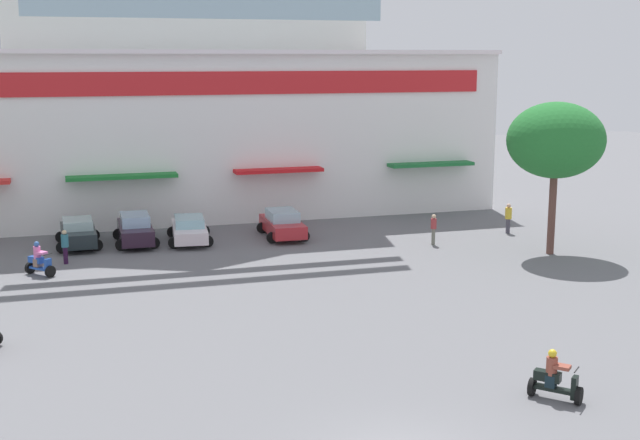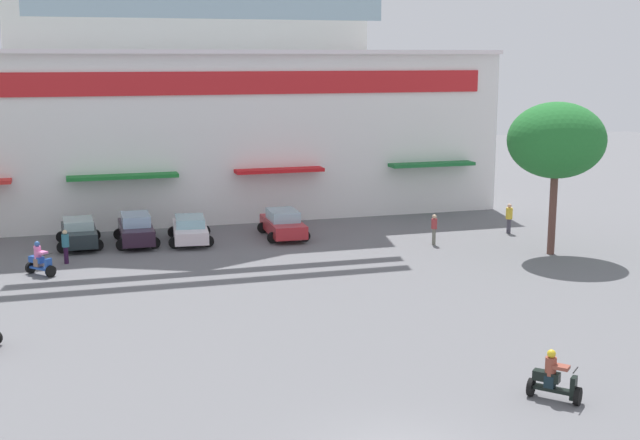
# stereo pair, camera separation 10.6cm
# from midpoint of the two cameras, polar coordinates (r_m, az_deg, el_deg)

# --- Properties ---
(ground_plane) EXTENTS (128.00, 128.00, 0.00)m
(ground_plane) POSITION_cam_midpoint_polar(r_m,az_deg,el_deg) (32.80, -3.30, -6.06)
(ground_plane) COLOR slate
(colonial_building) EXTENTS (37.53, 15.64, 21.16)m
(colonial_building) POSITION_cam_midpoint_polar(r_m,az_deg,el_deg) (53.69, -9.29, 10.02)
(colonial_building) COLOR white
(colonial_building) RESTS_ON ground
(plaza_tree_1) EXTENTS (4.81, 4.54, 7.53)m
(plaza_tree_1) POSITION_cam_midpoint_polar(r_m,az_deg,el_deg) (42.40, 15.70, 5.23)
(plaza_tree_1) COLOR brown
(plaza_tree_1) RESTS_ON ground
(parked_car_0) EXTENTS (2.34, 4.19, 1.45)m
(parked_car_0) POSITION_cam_midpoint_polar(r_m,az_deg,el_deg) (44.88, -16.22, -0.84)
(parked_car_0) COLOR black
(parked_car_0) RESTS_ON ground
(parked_car_1) EXTENTS (2.28, 4.35, 1.61)m
(parked_car_1) POSITION_cam_midpoint_polar(r_m,az_deg,el_deg) (44.75, -12.53, -0.62)
(parked_car_1) COLOR #2B1A2A
(parked_car_1) RESTS_ON ground
(parked_car_2) EXTENTS (2.59, 4.53, 1.37)m
(parked_car_2) POSITION_cam_midpoint_polar(r_m,az_deg,el_deg) (44.71, -8.95, -0.62)
(parked_car_2) COLOR silver
(parked_car_2) RESTS_ON ground
(parked_car_3) EXTENTS (2.41, 4.43, 1.50)m
(parked_car_3) POSITION_cam_midpoint_polar(r_m,az_deg,el_deg) (45.43, -2.64, -0.25)
(parked_car_3) COLOR #B3252C
(parked_car_3) RESTS_ON ground
(scooter_rider_1) EXTENTS (1.37, 1.43, 1.55)m
(scooter_rider_1) POSITION_cam_midpoint_polar(r_m,az_deg,el_deg) (39.59, -18.66, -2.70)
(scooter_rider_1) COLOR black
(scooter_rider_1) RESTS_ON ground
(scooter_rider_2) EXTENTS (1.38, 1.44, 1.49)m
(scooter_rider_2) POSITION_cam_midpoint_polar(r_m,az_deg,el_deg) (25.13, 15.58, -10.42)
(scooter_rider_2) COLOR black
(scooter_rider_2) RESTS_ON ground
(pedestrian_0) EXTENTS (0.44, 0.44, 1.64)m
(pedestrian_0) POSITION_cam_midpoint_polar(r_m,az_deg,el_deg) (41.31, -17.05, -1.61)
(pedestrian_0) COLOR #2B122F
(pedestrian_0) RESTS_ON ground
(pedestrian_2) EXTENTS (0.43, 0.43, 1.62)m
(pedestrian_2) POSITION_cam_midpoint_polar(r_m,az_deg,el_deg) (43.89, 7.67, -0.48)
(pedestrian_2) COLOR #69695C
(pedestrian_2) RESTS_ON ground
(pedestrian_3) EXTENTS (0.52, 0.52, 1.67)m
(pedestrian_3) POSITION_cam_midpoint_polar(r_m,az_deg,el_deg) (47.55, 12.65, 0.24)
(pedestrian_3) COLOR #44404D
(pedestrian_3) RESTS_ON ground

